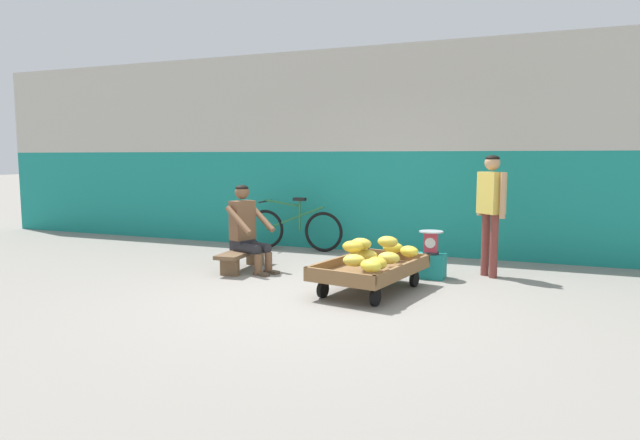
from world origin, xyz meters
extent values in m
plane|color=gray|center=(0.00, 0.00, 0.00)|extent=(80.00, 80.00, 0.00)
cube|color=#19847A|center=(0.00, 3.20, 0.80)|extent=(16.00, 0.30, 1.59)
cube|color=#B7B2A8|center=(0.00, 3.20, 2.40)|extent=(16.00, 0.30, 1.62)
cube|color=brown|center=(0.42, 0.50, 0.23)|extent=(1.08, 1.57, 0.05)
cube|color=brown|center=(0.03, 0.57, 0.31)|extent=(0.29, 1.42, 0.10)
cube|color=brown|center=(0.82, 0.42, 0.31)|extent=(0.29, 1.42, 0.10)
cube|color=brown|center=(0.55, 1.18, 0.31)|extent=(0.83, 0.19, 0.10)
cube|color=brown|center=(0.30, -0.19, 0.31)|extent=(0.83, 0.19, 0.10)
cylinder|color=black|center=(0.20, 1.05, 0.09)|extent=(0.08, 0.19, 0.18)
cylinder|color=black|center=(0.82, 0.94, 0.09)|extent=(0.08, 0.19, 0.18)
cylinder|color=black|center=(0.02, 0.05, 0.09)|extent=(0.08, 0.19, 0.18)
cylinder|color=black|center=(0.64, -0.06, 0.09)|extent=(0.08, 0.19, 0.18)
ellipsoid|color=yellow|center=(0.18, 0.77, 0.42)|extent=(0.28, 0.23, 0.13)
ellipsoid|color=yellow|center=(0.61, -0.12, 0.42)|extent=(0.30, 0.27, 0.13)
ellipsoid|color=yellow|center=(0.67, 0.36, 0.42)|extent=(0.24, 0.18, 0.13)
ellipsoid|color=yellow|center=(0.53, 1.05, 0.42)|extent=(0.27, 0.23, 0.13)
ellipsoid|color=gold|center=(0.63, 0.03, 0.42)|extent=(0.30, 0.29, 0.13)
ellipsoid|color=yellow|center=(0.77, 0.86, 0.42)|extent=(0.30, 0.28, 0.13)
ellipsoid|color=yellow|center=(0.40, 0.42, 0.42)|extent=(0.25, 0.20, 0.13)
ellipsoid|color=yellow|center=(0.37, 0.08, 0.42)|extent=(0.26, 0.21, 0.13)
ellipsoid|color=gold|center=(0.35, 0.38, 0.56)|extent=(0.27, 0.22, 0.13)
ellipsoid|color=gold|center=(0.56, 0.71, 0.55)|extent=(0.26, 0.21, 0.13)
ellipsoid|color=gold|center=(0.31, 0.22, 0.55)|extent=(0.27, 0.22, 0.13)
cube|color=brown|center=(-1.52, 1.04, 0.24)|extent=(0.38, 1.12, 0.05)
cube|color=brown|center=(-1.55, 1.42, 0.11)|extent=(0.24, 0.10, 0.22)
cube|color=brown|center=(-1.50, 0.66, 0.11)|extent=(0.24, 0.10, 0.22)
cylinder|color=brown|center=(-1.12, 0.99, 0.14)|extent=(0.10, 0.10, 0.27)
cube|color=#4C3D2D|center=(-1.06, 0.97, 0.02)|extent=(0.24, 0.16, 0.04)
cylinder|color=#232328|center=(-1.30, 1.06, 0.32)|extent=(0.42, 0.26, 0.13)
cylinder|color=brown|center=(-1.18, 0.82, 0.14)|extent=(0.10, 0.10, 0.27)
cube|color=#4C3D2D|center=(-1.12, 0.80, 0.02)|extent=(0.24, 0.16, 0.04)
cylinder|color=#232328|center=(-1.36, 0.89, 0.32)|extent=(0.42, 0.26, 0.13)
cube|color=#232328|center=(-1.52, 1.04, 0.34)|extent=(0.30, 0.34, 0.14)
cube|color=brown|center=(-1.52, 1.04, 0.67)|extent=(0.28, 0.36, 0.52)
cylinder|color=brown|center=(-1.30, 1.17, 0.70)|extent=(0.47, 0.23, 0.36)
cylinder|color=brown|center=(-1.44, 0.80, 0.70)|extent=(0.47, 0.23, 0.36)
sphere|color=brown|center=(-1.52, 1.04, 1.05)|extent=(0.19, 0.19, 0.19)
ellipsoid|color=black|center=(-1.52, 1.04, 1.10)|extent=(0.17, 0.17, 0.09)
cube|color=#19847F|center=(0.90, 1.48, 0.15)|extent=(0.36, 0.28, 0.30)
cylinder|color=#28282D|center=(0.90, 1.48, 0.32)|extent=(0.20, 0.20, 0.03)
cube|color=#C6384C|center=(0.90, 1.48, 0.45)|extent=(0.16, 0.10, 0.24)
cylinder|color=white|center=(0.90, 1.43, 0.45)|extent=(0.13, 0.01, 0.13)
cylinder|color=#B2B5BA|center=(0.90, 1.48, 0.58)|extent=(0.30, 0.30, 0.01)
torus|color=black|center=(-2.07, 2.75, 0.32)|extent=(0.64, 0.07, 0.64)
torus|color=black|center=(-1.05, 2.77, 0.32)|extent=(0.64, 0.07, 0.64)
cylinder|color=#236B3D|center=(-1.56, 2.76, 0.52)|extent=(1.03, 0.06, 0.43)
cylinder|color=#236B3D|center=(-1.46, 2.76, 0.56)|extent=(0.04, 0.04, 0.48)
cylinder|color=#236B3D|center=(-1.77, 2.75, 0.76)|extent=(0.62, 0.05, 0.12)
cube|color=black|center=(-1.46, 2.76, 0.83)|extent=(0.20, 0.11, 0.05)
cylinder|color=black|center=(-2.07, 2.75, 0.78)|extent=(0.04, 0.48, 0.03)
cylinder|color=brown|center=(1.63, 1.79, 0.40)|extent=(0.10, 0.10, 0.80)
cylinder|color=brown|center=(1.52, 1.90, 0.40)|extent=(0.10, 0.10, 0.80)
cube|color=gold|center=(1.57, 1.84, 1.06)|extent=(0.37, 0.37, 0.52)
cylinder|color=tan|center=(1.72, 1.70, 1.04)|extent=(0.07, 0.07, 0.56)
cylinder|color=tan|center=(1.42, 1.99, 1.04)|extent=(0.07, 0.07, 0.56)
sphere|color=tan|center=(1.57, 1.84, 1.44)|extent=(0.19, 0.19, 0.19)
ellipsoid|color=black|center=(1.57, 1.84, 1.49)|extent=(0.17, 0.17, 0.09)
camera|label=1|loc=(2.22, -5.43, 1.51)|focal=31.48mm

